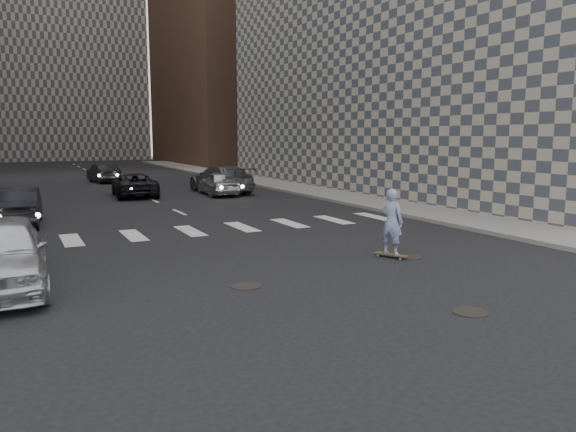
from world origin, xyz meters
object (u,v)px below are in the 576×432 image
traffic_car_b (221,179)px  traffic_car_e (103,173)px  traffic_car_d (218,183)px  traffic_car_a (17,207)px  skateboarder (392,222)px  traffic_car_c (134,185)px

traffic_car_b → traffic_car_e: 11.93m
traffic_car_b → traffic_car_d: (-0.61, -1.25, -0.12)m
traffic_car_d → traffic_car_b: bearing=-112.5°
traffic_car_a → traffic_car_b: traffic_car_b is taller
traffic_car_a → traffic_car_b: size_ratio=0.80×
traffic_car_e → skateboarder: bearing=89.2°
traffic_car_a → traffic_car_b: bearing=-138.8°
traffic_car_b → traffic_car_c: traffic_car_b is taller
traffic_car_a → traffic_car_c: (6.01, 8.37, -0.08)m
traffic_car_d → traffic_car_e: 12.84m
skateboarder → traffic_car_c: bearing=75.6°
traffic_car_a → traffic_car_c: 10.30m
skateboarder → traffic_car_b: size_ratio=0.35×
skateboarder → traffic_car_e: (-3.41, 29.79, -0.34)m
traffic_car_d → skateboarder: bearing=89.9°
traffic_car_a → traffic_car_b: (11.06, 8.25, 0.08)m
traffic_car_b → traffic_car_c: bearing=-5.5°
skateboarder → traffic_car_c: (-3.29, 19.16, -0.37)m
traffic_car_a → traffic_car_e: size_ratio=1.09×
skateboarder → traffic_car_a: size_ratio=0.43×
traffic_car_b → traffic_car_c: (-5.05, 0.12, -0.16)m
skateboarder → traffic_car_e: bearing=72.4°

